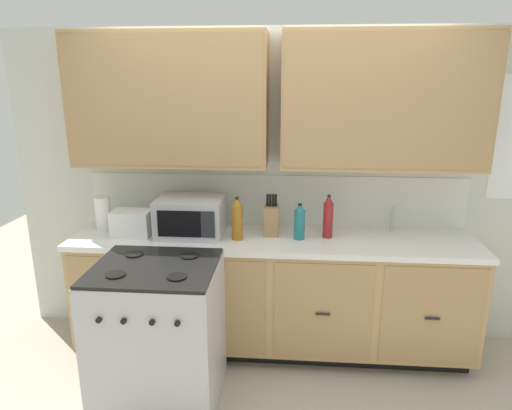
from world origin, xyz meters
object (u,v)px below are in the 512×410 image
object	(u,v)px
bottle_amber	(237,219)
bottle_red	(328,217)
knife_block	(271,220)
paper_towel_roll	(103,214)
bottle_teal	(300,222)
microwave	(190,217)
stove_range	(159,334)
toaster	(132,223)

from	to	relation	value
bottle_amber	bottle_red	distance (m)	0.66
knife_block	paper_towel_roll	distance (m)	1.28
bottle_red	bottle_teal	distance (m)	0.21
bottle_teal	microwave	bearing A→B (deg)	178.01
stove_range	bottle_red	distance (m)	1.41
stove_range	bottle_amber	distance (m)	0.94
microwave	bottle_teal	size ratio (longest dim) A/B	1.81
knife_block	bottle_teal	world-z (taller)	knife_block
stove_range	knife_block	xyz separation A→B (m)	(0.68, 0.69, 0.56)
toaster	bottle_teal	bearing A→B (deg)	1.26
stove_range	bottle_red	size ratio (longest dim) A/B	2.98
bottle_amber	bottle_teal	size ratio (longest dim) A/B	1.19
microwave	knife_block	distance (m)	0.60
microwave	bottle_teal	bearing A→B (deg)	-1.99
bottle_amber	stove_range	bearing A→B (deg)	-127.95
bottle_amber	bottle_teal	xyz separation A→B (m)	(0.44, 0.05, -0.02)
bottle_amber	bottle_teal	world-z (taller)	bottle_amber
paper_towel_roll	bottle_teal	distance (m)	1.49
bottle_amber	paper_towel_roll	bearing A→B (deg)	173.03
stove_range	bottle_teal	xyz separation A→B (m)	(0.88, 0.61, 0.58)
toaster	bottle_red	world-z (taller)	bottle_red
bottle_amber	bottle_red	bearing A→B (deg)	8.76
bottle_red	bottle_teal	world-z (taller)	bottle_red
knife_block	bottle_amber	world-z (taller)	bottle_amber
bottle_amber	microwave	bearing A→B (deg)	168.04
stove_range	microwave	xyz separation A→B (m)	(0.09, 0.64, 0.59)
toaster	paper_towel_roll	world-z (taller)	paper_towel_roll
stove_range	bottle_red	world-z (taller)	bottle_red
paper_towel_roll	bottle_amber	world-z (taller)	bottle_amber
stove_range	microwave	size ratio (longest dim) A/B	1.98
bottle_amber	knife_block	bearing A→B (deg)	28.04
microwave	bottle_red	xyz separation A→B (m)	(1.01, 0.03, 0.02)
knife_block	paper_towel_roll	size ratio (longest dim) A/B	1.19
knife_block	bottle_red	distance (m)	0.41
knife_block	bottle_amber	xyz separation A→B (m)	(-0.24, -0.13, 0.04)
stove_range	bottle_red	xyz separation A→B (m)	(1.09, 0.66, 0.60)
stove_range	bottle_teal	size ratio (longest dim) A/B	3.59
toaster	knife_block	size ratio (longest dim) A/B	0.90
bottle_amber	toaster	bearing A→B (deg)	178.50
stove_range	bottle_red	bearing A→B (deg)	31.36
stove_range	bottle_teal	world-z (taller)	bottle_teal
stove_range	knife_block	distance (m)	1.12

